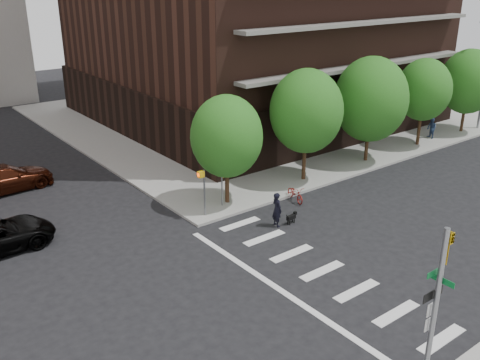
% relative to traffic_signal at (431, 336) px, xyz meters
% --- Properties ---
extents(ground, '(120.00, 120.00, 0.00)m').
position_rel_traffic_signal_xyz_m(ground, '(0.47, 7.49, -2.70)').
color(ground, black).
rests_on(ground, ground).
extents(sidewalk_ne, '(39.00, 33.00, 0.15)m').
position_rel_traffic_signal_xyz_m(sidewalk_ne, '(20.97, 30.99, -2.62)').
color(sidewalk_ne, gray).
rests_on(sidewalk_ne, ground).
extents(crosswalk, '(3.85, 13.00, 0.01)m').
position_rel_traffic_signal_xyz_m(crosswalk, '(2.68, 7.49, -2.69)').
color(crosswalk, silver).
rests_on(crosswalk, ground).
extents(tree_a, '(4.00, 4.00, 5.90)m').
position_rel_traffic_signal_xyz_m(tree_a, '(4.47, 15.99, 1.35)').
color(tree_a, '#301E11').
rests_on(tree_a, sidewalk_ne).
extents(tree_b, '(4.50, 4.50, 6.65)m').
position_rel_traffic_signal_xyz_m(tree_b, '(10.47, 15.99, 1.85)').
color(tree_b, '#301E11').
rests_on(tree_b, sidewalk_ne).
extents(tree_c, '(5.00, 5.00, 6.80)m').
position_rel_traffic_signal_xyz_m(tree_c, '(16.47, 15.99, 1.75)').
color(tree_c, '#301E11').
rests_on(tree_c, sidewalk_ne).
extents(tree_d, '(4.00, 4.00, 6.20)m').
position_rel_traffic_signal_xyz_m(tree_d, '(22.47, 15.99, 1.64)').
color(tree_d, '#301E11').
rests_on(tree_d, sidewalk_ne).
extents(tree_e, '(4.50, 4.50, 6.35)m').
position_rel_traffic_signal_xyz_m(tree_e, '(28.47, 15.99, 1.55)').
color(tree_e, '#301E11').
rests_on(tree_e, sidewalk_ne).
extents(traffic_signal, '(0.90, 0.75, 6.00)m').
position_rel_traffic_signal_xyz_m(traffic_signal, '(0.00, 0.00, 0.00)').
color(traffic_signal, slate).
rests_on(traffic_signal, sidewalk_s).
extents(pedestrian_signal, '(2.18, 0.67, 2.60)m').
position_rel_traffic_signal_xyz_m(pedestrian_signal, '(2.79, 15.42, -0.84)').
color(pedestrian_signal, slate).
rests_on(pedestrian_signal, sidewalk_ne).
extents(parked_car_maroon, '(2.74, 5.87, 1.66)m').
position_rel_traffic_signal_xyz_m(parked_car_maroon, '(-5.03, 25.76, -1.87)').
color(parked_car_maroon, '#3A1409').
rests_on(parked_car_maroon, ground).
extents(scooter, '(1.03, 1.84, 0.91)m').
position_rel_traffic_signal_xyz_m(scooter, '(7.90, 13.99, -2.24)').
color(scooter, maroon).
rests_on(scooter, ground).
extents(dog_walker, '(0.73, 0.54, 1.86)m').
position_rel_traffic_signal_xyz_m(dog_walker, '(4.87, 12.18, -1.77)').
color(dog_walker, black).
rests_on(dog_walker, ground).
extents(dog, '(0.70, 0.26, 0.58)m').
position_rel_traffic_signal_xyz_m(dog, '(5.69, 11.91, -2.33)').
color(dog, black).
rests_on(dog, ground).
extents(pedestrian_far, '(0.95, 0.84, 1.63)m').
position_rel_traffic_signal_xyz_m(pedestrian_far, '(24.69, 16.35, -1.73)').
color(pedestrian_far, navy).
rests_on(pedestrian_far, sidewalk_ne).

